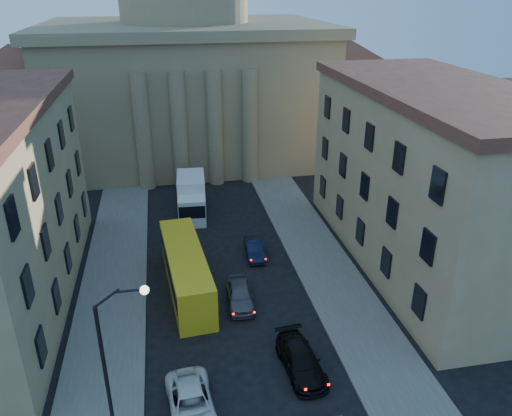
% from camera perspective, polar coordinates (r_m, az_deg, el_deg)
% --- Properties ---
extents(sidewalk_left, '(5.00, 60.00, 0.15)m').
position_cam_1_polar(sidewalk_left, '(37.28, -16.39, -12.03)').
color(sidewalk_left, '#5C5955').
rests_on(sidewalk_left, ground).
extents(sidewalk_right, '(5.00, 60.00, 0.15)m').
position_cam_1_polar(sidewalk_right, '(38.95, 9.60, -9.53)').
color(sidewalk_right, '#5C5955').
rests_on(sidewalk_right, ground).
extents(church, '(68.02, 28.76, 36.60)m').
position_cam_1_polar(church, '(68.33, -7.85, 16.00)').
color(church, '#837351').
rests_on(church, ground).
extents(building_right, '(11.60, 26.60, 14.70)m').
position_cam_1_polar(building_right, '(42.34, 19.36, 3.41)').
color(building_right, tan).
rests_on(building_right, ground).
extents(street_lamp, '(2.62, 0.44, 8.83)m').
position_cam_1_polar(street_lamp, '(26.05, -15.97, -15.50)').
color(street_lamp, black).
rests_on(street_lamp, ground).
extents(car_left_mid, '(2.81, 5.43, 1.46)m').
position_cam_1_polar(car_left_mid, '(29.27, -7.40, -21.33)').
color(car_left_mid, white).
rests_on(car_left_mid, ground).
extents(car_right_mid, '(2.49, 5.28, 1.49)m').
position_cam_1_polar(car_right_mid, '(31.65, 5.15, -16.94)').
color(car_right_mid, black).
rests_on(car_right_mid, ground).
extents(car_right_far, '(2.08, 4.67, 1.56)m').
position_cam_1_polar(car_right_far, '(37.01, -1.87, -9.85)').
color(car_right_far, '#56555B').
rests_on(car_right_far, ground).
extents(car_right_distant, '(1.57, 4.09, 1.33)m').
position_cam_1_polar(car_right_distant, '(43.05, -0.19, -4.70)').
color(car_right_distant, black).
rests_on(car_right_distant, ground).
extents(city_bus, '(3.58, 11.79, 3.27)m').
position_cam_1_polar(city_bus, '(38.46, -8.01, -6.92)').
color(city_bus, yellow).
rests_on(city_bus, ground).
extents(box_truck, '(3.07, 7.00, 3.77)m').
position_cam_1_polar(box_truck, '(50.74, -7.38, 1.20)').
color(box_truck, white).
rests_on(box_truck, ground).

